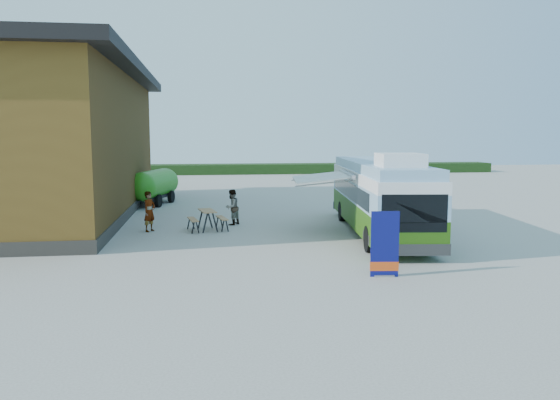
{
  "coord_description": "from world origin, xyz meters",
  "views": [
    {
      "loc": [
        -2.8,
        -18.82,
        4.03
      ],
      "look_at": [
        0.23,
        2.99,
        1.4
      ],
      "focal_mm": 35.0,
      "sensor_mm": 36.0,
      "label": 1
    }
  ],
  "objects": [
    {
      "name": "ground",
      "position": [
        0.0,
        0.0,
        0.0
      ],
      "size": [
        100.0,
        100.0,
        0.0
      ],
      "primitive_type": "plane",
      "color": "#BCB7AD",
      "rests_on": "ground"
    },
    {
      "name": "hedge",
      "position": [
        8.0,
        38.0,
        0.5
      ],
      "size": [
        40.0,
        3.0,
        1.0
      ],
      "primitive_type": "cube",
      "color": "#264419",
      "rests_on": "ground"
    },
    {
      "name": "person_a",
      "position": [
        -5.11,
        4.31,
        0.85
      ],
      "size": [
        0.69,
        0.74,
        1.7
      ],
      "primitive_type": "imported",
      "rotation": [
        0.0,
        0.0,
        0.96
      ],
      "color": "#999999",
      "rests_on": "ground"
    },
    {
      "name": "banner",
      "position": [
        2.25,
        -4.14,
        0.78
      ],
      "size": [
        0.82,
        0.24,
        1.89
      ],
      "rotation": [
        0.0,
        0.0,
        -0.11
      ],
      "color": "#0C0F5F",
      "rests_on": "ground"
    },
    {
      "name": "picnic_table",
      "position": [
        -2.71,
        4.22,
        0.65
      ],
      "size": [
        1.75,
        1.62,
        0.87
      ],
      "rotation": [
        0.0,
        0.0,
        0.19
      ],
      "color": "tan",
      "rests_on": "ground"
    },
    {
      "name": "bus",
      "position": [
        4.25,
        2.57,
        1.63
      ],
      "size": [
        3.6,
        11.28,
        3.41
      ],
      "rotation": [
        0.0,
        0.0,
        -0.11
      ],
      "color": "#3A6D12",
      "rests_on": "ground"
    },
    {
      "name": "person_b",
      "position": [
        -1.61,
        5.54,
        0.8
      ],
      "size": [
        0.96,
        0.99,
        1.6
      ],
      "primitive_type": "imported",
      "rotation": [
        0.0,
        0.0,
        -2.26
      ],
      "color": "#999999",
      "rests_on": "ground"
    },
    {
      "name": "awning",
      "position": [
        2.08,
        2.95,
        2.49
      ],
      "size": [
        2.63,
        3.81,
        0.48
      ],
      "rotation": [
        0.0,
        0.0,
        -0.11
      ],
      "color": "white",
      "rests_on": "ground"
    },
    {
      "name": "barn",
      "position": [
        -10.5,
        10.0,
        3.59
      ],
      "size": [
        9.6,
        21.2,
        7.5
      ],
      "color": "brown",
      "rests_on": "ground"
    },
    {
      "name": "slurry_tanker",
      "position": [
        -5.7,
        13.35,
        1.16
      ],
      "size": [
        2.6,
        5.29,
        2.01
      ],
      "rotation": [
        0.0,
        0.0,
        -0.28
      ],
      "color": "#2A8518",
      "rests_on": "ground"
    }
  ]
}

